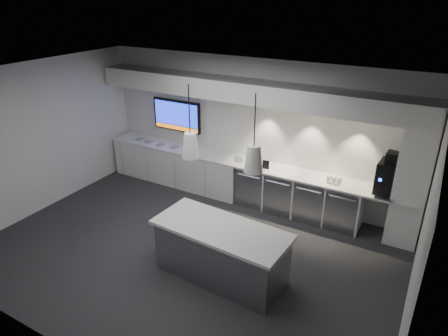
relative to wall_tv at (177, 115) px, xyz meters
The scene contains 28 objects.
floor 3.47m from the wall_tv, 52.18° to the right, with size 7.00×7.00×0.00m, color #28282A.
ceiling 3.42m from the wall_tv, 52.18° to the right, with size 7.00×7.00×0.00m, color black.
wall_back 1.90m from the wall_tv, ahead, with size 7.00×7.00×0.00m, color silver.
wall_front 5.30m from the wall_tv, 68.99° to the right, with size 7.00×7.00×0.00m, color silver.
wall_left 2.92m from the wall_tv, 123.17° to the right, with size 7.00×7.00×0.00m, color silver.
wall_right 5.93m from the wall_tv, 24.38° to the right, with size 7.00×7.00×0.00m, color silver.
back_counter 2.04m from the wall_tv, ahead, with size 6.80×0.65×0.04m, color white.
left_base_cabinets 1.17m from the wall_tv, 61.19° to the right, with size 3.30×0.63×0.86m, color white.
fridge_unit_a 2.45m from the wall_tv, ahead, with size 0.60×0.61×0.85m, color #96989E.
fridge_unit_b 3.01m from the wall_tv, ahead, with size 0.60×0.61×0.85m, color #96989E.
fridge_unit_c 3.60m from the wall_tv, ahead, with size 0.60×0.61×0.85m, color #96989E.
fridge_unit_d 4.21m from the wall_tv, ahead, with size 0.60×0.61×0.85m, color #96989E.
backsplash 3.10m from the wall_tv, ahead, with size 4.60×0.03×1.30m, color white.
soffit 2.09m from the wall_tv, ahead, with size 6.90×0.60×0.40m, color white.
column 5.11m from the wall_tv, ahead, with size 0.55×0.55×2.60m, color white.
wall_tv is the anchor object (origin of this frame).
island 4.00m from the wall_tv, 44.85° to the right, with size 2.18×1.05×0.90m.
bin 3.34m from the wall_tv, 58.53° to the right, with size 0.33×0.33×0.47m, color #96989E.
coffee_machine 4.76m from the wall_tv, ahead, with size 0.45×0.61×0.77m.
sign_black 2.52m from the wall_tv, ahead, with size 0.14×0.02×0.18m, color black.
sign_white 1.93m from the wall_tv, 11.27° to the right, with size 0.18×0.02×0.14m, color white.
cup_cluster 3.87m from the wall_tv, ahead, with size 0.27×0.17×0.14m, color white, non-canonical shape.
tray_a 1.15m from the wall_tv, 161.97° to the right, with size 0.16×0.16×0.03m, color gray.
tray_b 0.96m from the wall_tv, 151.53° to the right, with size 0.16×0.16×0.03m, color gray.
tray_c 0.77m from the wall_tv, 126.38° to the right, with size 0.16×0.16×0.03m, color gray.
tray_d 0.73m from the wall_tv, 68.85° to the right, with size 0.16×0.16×0.03m, color gray.
pendant_left 3.56m from the wall_tv, 50.71° to the right, with size 0.26×0.26×1.08m.
pendant_right 4.26m from the wall_tv, 39.99° to the right, with size 0.26×0.26×1.08m.
Camera 1 is at (3.40, -4.74, 4.23)m, focal length 32.00 mm.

